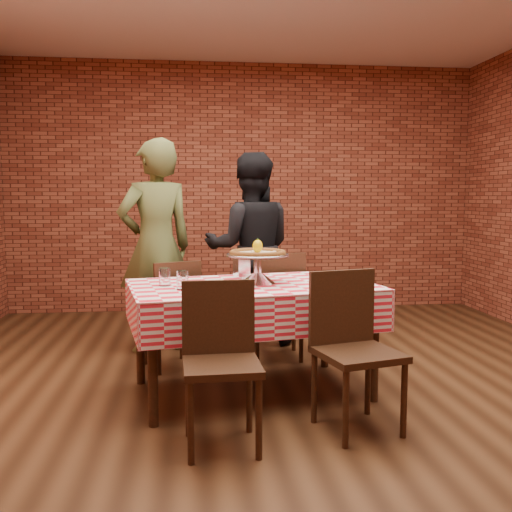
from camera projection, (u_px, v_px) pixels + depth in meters
name	position (u px, v px, depth m)	size (l,w,h in m)	color
ground	(285.00, 394.00, 3.90)	(6.00, 6.00, 0.00)	black
back_wall	(245.00, 188.00, 6.71)	(5.50, 5.50, 0.00)	maroon
table	(252.00, 339.00, 3.90)	(1.60, 0.96, 0.75)	#371E10
tablecloth	(252.00, 304.00, 3.87)	(1.64, 1.00, 0.28)	red
pizza_stand	(258.00, 269.00, 3.88)	(0.44, 0.44, 0.20)	silver
pizza	(258.00, 254.00, 3.87)	(0.39, 0.39, 0.03)	beige
lemon	(258.00, 246.00, 3.87)	(0.07, 0.07, 0.09)	yellow
water_glass_left	(183.00, 280.00, 3.63)	(0.08, 0.08, 0.12)	white
water_glass_right	(165.00, 277.00, 3.77)	(0.08, 0.08, 0.12)	white
side_plate	(329.00, 282.00, 3.91)	(0.15, 0.15, 0.01)	white
sweetener_packet_a	(340.00, 284.00, 3.83)	(0.05, 0.04, 0.01)	white
sweetener_packet_b	(348.00, 283.00, 3.89)	(0.05, 0.04, 0.01)	white
condiment_caddy	(242.00, 268.00, 4.16)	(0.10, 0.08, 0.14)	silver
chair_near_left	(222.00, 367.00, 3.02)	(0.41, 0.41, 0.89)	#371E10
chair_near_right	(358.00, 353.00, 3.25)	(0.43, 0.43, 0.91)	#371E10
chair_far_left	(170.00, 314.00, 4.48)	(0.38, 0.38, 0.86)	#371E10
chair_far_right	(276.00, 304.00, 4.75)	(0.42, 0.42, 0.90)	#371E10
diner_olive	(156.00, 246.00, 4.89)	(0.67, 0.44, 1.84)	#4B5229
diner_black	(250.00, 249.00, 5.22)	(0.85, 0.66, 1.75)	black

